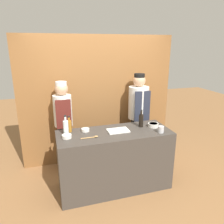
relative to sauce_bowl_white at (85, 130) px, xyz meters
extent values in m
plane|color=olive|center=(0.42, -0.16, -0.97)|extent=(14.00, 14.00, 0.00)
cube|color=brown|center=(0.42, 0.92, 0.23)|extent=(2.92, 0.18, 2.40)
cube|color=#3D3833|center=(0.42, -0.16, -0.50)|extent=(1.73, 0.67, 0.95)
cylinder|color=silver|center=(0.00, 0.00, 0.00)|extent=(0.12, 0.12, 0.04)
cylinder|color=silver|center=(0.00, 0.00, 0.01)|extent=(0.10, 0.10, 0.01)
cylinder|color=silver|center=(-0.30, -0.17, 0.00)|extent=(0.14, 0.14, 0.05)
cylinder|color=green|center=(-0.30, -0.17, 0.02)|extent=(0.11, 0.11, 0.01)
cylinder|color=silver|center=(1.08, -0.13, 0.00)|extent=(0.17, 0.17, 0.06)
cylinder|color=#703384|center=(1.08, -0.13, 0.03)|extent=(0.14, 0.14, 0.02)
cube|color=white|center=(0.48, -0.14, -0.01)|extent=(0.33, 0.21, 0.02)
cylinder|color=#9E661E|center=(-0.24, 0.05, 0.07)|extent=(0.07, 0.07, 0.18)
cylinder|color=#9E661E|center=(-0.24, 0.05, 0.18)|extent=(0.03, 0.03, 0.05)
cylinder|color=black|center=(-0.24, 0.05, 0.22)|extent=(0.03, 0.03, 0.01)
cylinder|color=silver|center=(-0.29, -0.05, 0.08)|extent=(0.08, 0.08, 0.21)
cylinder|color=silver|center=(-0.29, -0.05, 0.22)|extent=(0.03, 0.03, 0.07)
cylinder|color=black|center=(-0.29, -0.05, 0.26)|extent=(0.03, 0.03, 0.02)
cylinder|color=black|center=(0.89, -0.07, 0.08)|extent=(0.07, 0.07, 0.20)
cylinder|color=black|center=(0.89, -0.07, 0.21)|extent=(0.03, 0.03, 0.06)
cylinder|color=black|center=(0.89, -0.07, 0.25)|extent=(0.03, 0.03, 0.02)
cylinder|color=#B7B7BC|center=(1.08, -0.38, 0.03)|extent=(0.09, 0.09, 0.10)
cylinder|color=#B2844C|center=(-0.02, -0.28, -0.02)|extent=(0.21, 0.02, 0.02)
ellipsoid|color=#B2844C|center=(0.10, -0.28, -0.01)|extent=(0.06, 0.04, 0.02)
cylinder|color=#28282D|center=(-0.28, 0.56, -0.54)|extent=(0.22, 0.22, 0.87)
cylinder|color=silver|center=(-0.28, 0.56, 0.17)|extent=(0.31, 0.31, 0.54)
cube|color=#561E19|center=(-0.28, 0.41, 0.15)|extent=(0.25, 0.02, 0.49)
sphere|color=tan|center=(-0.28, 0.56, 0.55)|extent=(0.22, 0.22, 0.22)
cylinder|color=white|center=(-0.28, 0.56, 0.63)|extent=(0.19, 0.19, 0.08)
cylinder|color=#28282D|center=(1.12, 0.56, -0.54)|extent=(0.27, 0.27, 0.87)
cylinder|color=silver|center=(1.12, 0.56, 0.20)|extent=(0.38, 0.38, 0.61)
cube|color=#232838|center=(1.12, 0.38, 0.18)|extent=(0.30, 0.02, 0.56)
sphere|color=tan|center=(1.12, 0.56, 0.62)|extent=(0.23, 0.23, 0.23)
cylinder|color=black|center=(1.12, 0.56, 0.71)|extent=(0.19, 0.19, 0.08)
camera|label=1|loc=(-0.51, -3.09, 1.24)|focal=35.00mm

